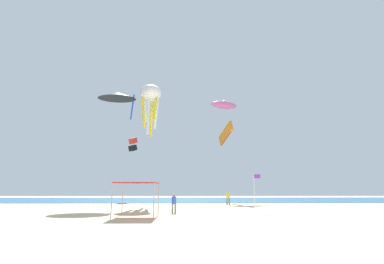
% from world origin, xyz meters
% --- Properties ---
extents(ground, '(110.00, 110.00, 0.10)m').
position_xyz_m(ground, '(0.00, 0.00, -0.05)').
color(ground, beige).
extents(ocean_strip, '(110.00, 23.54, 0.03)m').
position_xyz_m(ocean_strip, '(0.00, 30.67, 0.01)').
color(ocean_strip, '#28608C').
rests_on(ocean_strip, ground).
extents(canopy_tent, '(2.89, 3.37, 2.45)m').
position_xyz_m(canopy_tent, '(-6.09, 0.35, 2.33)').
color(canopy_tent, '#B2B2B7').
rests_on(canopy_tent, ground).
extents(person_leftmost, '(0.38, 0.38, 1.59)m').
position_xyz_m(person_leftmost, '(-3.53, 3.59, 0.93)').
color(person_leftmost, slate).
rests_on(person_leftmost, ground).
extents(person_central, '(0.46, 0.42, 1.77)m').
position_xyz_m(person_central, '(2.70, 15.18, 1.04)').
color(person_central, slate).
rests_on(person_central, ground).
extents(banner_flag, '(0.61, 0.06, 3.24)m').
position_xyz_m(banner_flag, '(3.50, 4.20, 1.98)').
color(banner_flag, silver).
rests_on(banner_flag, ground).
extents(kite_inflatable_pink, '(5.21, 3.22, 2.03)m').
position_xyz_m(kite_inflatable_pink, '(4.14, 27.44, 16.51)').
color(kite_inflatable_pink, pink).
extents(kite_octopus_white, '(4.16, 4.16, 7.02)m').
position_xyz_m(kite_octopus_white, '(-7.44, 16.35, 14.50)').
color(kite_octopus_white, white).
extents(kite_box_red, '(1.52, 1.59, 2.39)m').
position_xyz_m(kite_box_red, '(-11.44, 26.23, 9.22)').
color(kite_box_red, red).
extents(kite_delta_black, '(5.09, 5.14, 3.94)m').
position_xyz_m(kite_delta_black, '(-11.25, 13.54, 13.51)').
color(kite_delta_black, black).
extents(kite_parafoil_orange, '(1.70, 5.18, 3.20)m').
position_xyz_m(kite_parafoil_orange, '(3.68, 22.76, 10.41)').
color(kite_parafoil_orange, orange).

